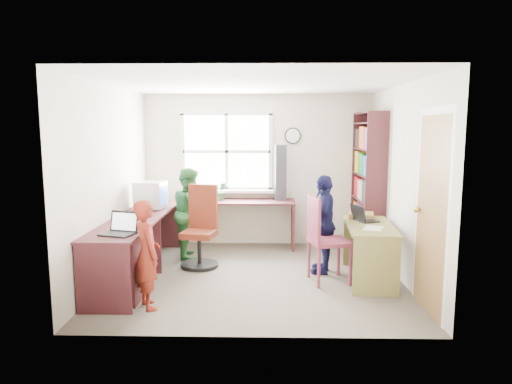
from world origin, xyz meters
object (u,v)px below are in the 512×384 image
laptop_right (363,217)px  person_navy (324,224)px  l_desk (146,247)px  person_green (191,213)px  swivel_chair (201,231)px  person_red (147,254)px  bookshelf (368,187)px  wooden_chair (323,236)px  cd_tower (280,173)px  potted_plant (222,191)px  laptop_left (121,229)px  right_desk (369,240)px  crt_monitor (150,195)px

laptop_right → person_navy: bearing=60.5°
l_desk → person_green: 1.25m
swivel_chair → person_red: size_ratio=0.96×
person_red → bookshelf: bearing=-81.1°
wooden_chair → person_green: (-1.79, 1.08, 0.08)m
cd_tower → wooden_chair: bearing=-86.7°
swivel_chair → cd_tower: size_ratio=1.28×
swivel_chair → laptop_right: 2.16m
laptop_right → person_green: size_ratio=0.29×
laptop_right → person_green: (-2.32, 0.76, -0.09)m
potted_plant → person_green: person_green is taller
laptop_left → right_desk: bearing=32.3°
wooden_chair → crt_monitor: size_ratio=2.52×
wooden_chair → person_red: bearing=-168.3°
wooden_chair → person_navy: (0.05, 0.39, 0.06)m
cd_tower → person_green: cd_tower is taller
l_desk → crt_monitor: size_ratio=7.01×
laptop_left → person_navy: person_navy is taller
l_desk → potted_plant: potted_plant is taller
bookshelf → potted_plant: 2.23m
l_desk → person_navy: size_ratio=2.31×
right_desk → laptop_right: size_ratio=3.24×
cd_tower → bookshelf: bearing=-26.5°
laptop_left → wooden_chair: bearing=33.7°
bookshelf → laptop_right: 1.11m
cd_tower → person_navy: bearing=-80.2°
crt_monitor → potted_plant: bearing=46.2°
potted_plant → person_navy: size_ratio=0.22×
l_desk → laptop_left: size_ratio=7.30×
right_desk → swivel_chair: 2.23m
right_desk → crt_monitor: size_ratio=2.94×
bookshelf → wooden_chair: size_ratio=1.98×
l_desk → swivel_chair: swivel_chair is taller
person_green → right_desk: bearing=-124.4°
swivel_chair → laptop_right: (2.12, -0.33, 0.27)m
swivel_chair → crt_monitor: (-0.73, 0.20, 0.47)m
right_desk → l_desk: bearing=-171.4°
crt_monitor → person_green: 0.64m
crt_monitor → person_green: person_green is taller
person_red → person_green: 1.93m
swivel_chair → person_red: bearing=-92.9°
right_desk → person_green: person_green is taller
crt_monitor → person_navy: person_navy is taller
laptop_left → laptop_right: size_ratio=1.06×
swivel_chair → cd_tower: 1.68m
person_navy → potted_plant: bearing=-120.1°
crt_monitor → laptop_right: crt_monitor is taller
right_desk → swivel_chair: swivel_chair is taller
laptop_right → cd_tower: (-1.01, 1.37, 0.44)m
cd_tower → potted_plant: (-0.91, -0.06, -0.29)m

